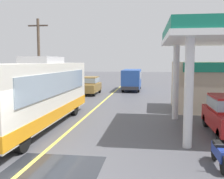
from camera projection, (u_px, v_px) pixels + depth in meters
name	position (u px, v px, depth m)	size (l,w,h in m)	color
ground	(111.00, 95.00, 27.88)	(120.00, 120.00, 0.00)	#4C4C51
lane_divider_stripe	(103.00, 102.00, 22.95)	(0.16, 50.00, 0.01)	#D8CC4C
coach_bus_main	(36.00, 94.00, 14.07)	(2.60, 11.04, 3.69)	silver
minibus_opposing_lane	(132.00, 78.00, 31.96)	(2.04, 6.13, 2.44)	#264C9E
motorcycle_parked_forecourt	(219.00, 153.00, 8.85)	(0.55, 1.80, 0.92)	black
car_trailing_behind_bus	(90.00, 85.00, 28.17)	(1.70, 4.20, 1.82)	olive
utility_pole_roadside	(39.00, 58.00, 24.00)	(1.80, 0.24, 7.13)	brown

